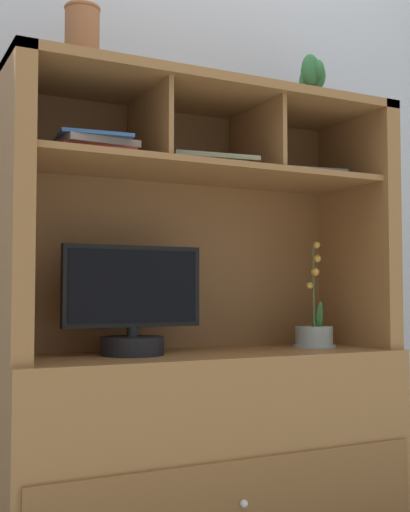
% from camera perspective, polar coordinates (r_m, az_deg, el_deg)
% --- Properties ---
extents(back_wall, '(6.00, 0.02, 2.80)m').
position_cam_1_polar(back_wall, '(2.55, -2.75, 11.33)').
color(back_wall, '#ABAFB8').
rests_on(back_wall, ground).
extents(media_console, '(1.34, 0.50, 1.45)m').
position_cam_1_polar(media_console, '(2.25, -0.09, -11.07)').
color(media_console, brown).
rests_on(media_console, ground).
extents(tv_monitor, '(0.46, 0.20, 0.35)m').
position_cam_1_polar(tv_monitor, '(2.13, -6.18, -4.47)').
color(tv_monitor, black).
rests_on(tv_monitor, media_console).
extents(potted_orchid, '(0.16, 0.16, 0.38)m').
position_cam_1_polar(potted_orchid, '(2.48, 9.29, -6.52)').
color(potted_orchid, gray).
rests_on(potted_orchid, media_console).
extents(magazine_stack_left, '(0.32, 0.31, 0.03)m').
position_cam_1_polar(magazine_stack_left, '(2.25, -0.03, 7.83)').
color(magazine_stack_left, '#527964').
rests_on(magazine_stack_left, media_console).
extents(magazine_stack_centre, '(0.28, 0.30, 0.03)m').
position_cam_1_polar(magazine_stack_centre, '(2.50, 8.30, 6.72)').
color(magazine_stack_centre, gold).
rests_on(magazine_stack_centre, media_console).
extents(magazine_stack_right, '(0.25, 0.28, 0.05)m').
position_cam_1_polar(magazine_stack_right, '(2.10, -9.62, 9.03)').
color(magazine_stack_right, maroon).
rests_on(magazine_stack_right, media_console).
extents(potted_succulent, '(0.12, 0.12, 0.18)m').
position_cam_1_polar(potted_succulent, '(2.56, 9.07, 14.45)').
color(potted_succulent, '#AD6F53').
rests_on(potted_succulent, media_console).
extents(ceramic_vase, '(0.11, 0.11, 0.20)m').
position_cam_1_polar(ceramic_vase, '(2.19, -10.42, 17.84)').
color(ceramic_vase, brown).
rests_on(ceramic_vase, media_console).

